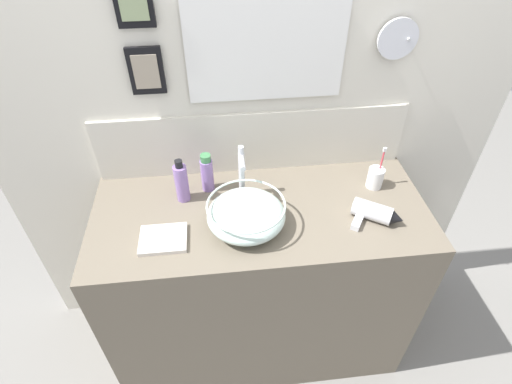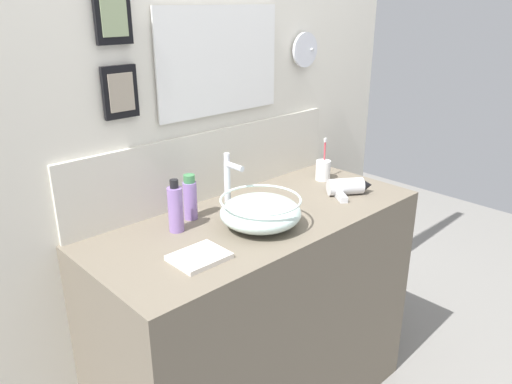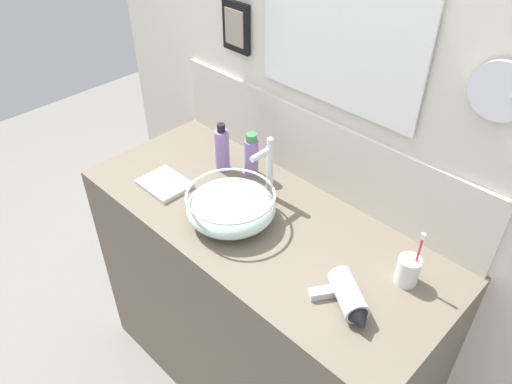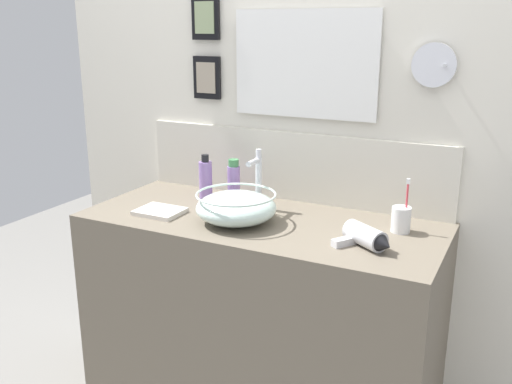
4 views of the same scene
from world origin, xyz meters
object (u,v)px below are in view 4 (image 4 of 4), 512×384
(toothbrush_cup, at_px, (401,219))
(soap_dispenser, at_px, (206,180))
(hair_drier, at_px, (367,238))
(glass_bowl_sink, at_px, (236,207))
(lotion_bottle, at_px, (234,181))
(faucet, at_px, (258,176))
(hand_towel, at_px, (160,211))

(toothbrush_cup, xyz_separation_m, soap_dispenser, (-0.77, 0.01, 0.04))
(hair_drier, relative_size, soap_dispenser, 1.10)
(toothbrush_cup, distance_m, soap_dispenser, 0.78)
(glass_bowl_sink, xyz_separation_m, lotion_bottle, (-0.13, 0.23, 0.02))
(lotion_bottle, bearing_deg, hair_drier, -22.12)
(glass_bowl_sink, height_order, hair_drier, glass_bowl_sink)
(lotion_bottle, bearing_deg, soap_dispenser, -152.57)
(faucet, bearing_deg, lotion_bottle, 156.53)
(hair_drier, height_order, lotion_bottle, lotion_bottle)
(faucet, relative_size, soap_dispenser, 1.23)
(faucet, distance_m, soap_dispenser, 0.24)
(hand_towel, bearing_deg, soap_dispenser, 72.60)
(soap_dispenser, bearing_deg, toothbrush_cup, -0.74)
(soap_dispenser, distance_m, lotion_bottle, 0.11)
(glass_bowl_sink, height_order, faucet, faucet)
(hair_drier, xyz_separation_m, lotion_bottle, (-0.61, 0.25, 0.05))
(glass_bowl_sink, xyz_separation_m, hair_drier, (0.48, -0.02, -0.02))
(faucet, bearing_deg, toothbrush_cup, -0.29)
(hair_drier, distance_m, lotion_bottle, 0.66)
(glass_bowl_sink, relative_size, soap_dispenser, 1.52)
(glass_bowl_sink, distance_m, faucet, 0.18)
(lotion_bottle, bearing_deg, faucet, -23.47)
(soap_dispenser, bearing_deg, hand_towel, -107.40)
(glass_bowl_sink, height_order, soap_dispenser, soap_dispenser)
(toothbrush_cup, height_order, hand_towel, toothbrush_cup)
(glass_bowl_sink, xyz_separation_m, hand_towel, (-0.30, -0.04, -0.05))
(hair_drier, relative_size, toothbrush_cup, 1.11)
(faucet, xyz_separation_m, soap_dispenser, (-0.23, 0.01, -0.05))
(soap_dispenser, xyz_separation_m, lotion_bottle, (0.10, 0.05, -0.00))
(faucet, bearing_deg, glass_bowl_sink, -90.00)
(soap_dispenser, relative_size, lotion_bottle, 1.12)
(toothbrush_cup, bearing_deg, faucet, 179.71)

